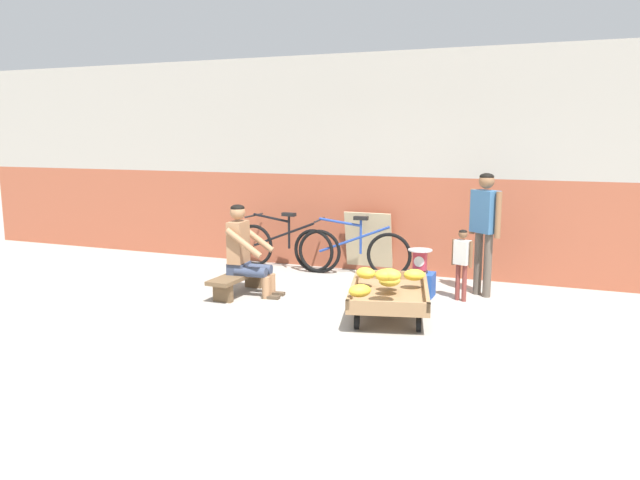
# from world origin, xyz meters

# --- Properties ---
(ground_plane) EXTENTS (80.00, 80.00, 0.00)m
(ground_plane) POSITION_xyz_m (0.00, 0.00, 0.00)
(ground_plane) COLOR #A39E93
(back_wall) EXTENTS (16.00, 0.30, 3.13)m
(back_wall) POSITION_xyz_m (0.00, 3.30, 1.57)
(back_wall) COLOR #A35138
(back_wall) RESTS_ON ground
(banana_cart) EXTENTS (1.16, 1.60, 0.36)m
(banana_cart) POSITION_xyz_m (0.19, 1.03, 0.24)
(banana_cart) COLOR #8E6B47
(banana_cart) RESTS_ON ground
(banana_pile) EXTENTS (0.83, 1.19, 0.26)m
(banana_pile) POSITION_xyz_m (0.17, 0.90, 0.46)
(banana_pile) COLOR gold
(banana_pile) RESTS_ON banana_cart
(low_bench) EXTENTS (0.32, 1.11, 0.27)m
(low_bench) POSITION_xyz_m (-1.82, 1.25, 0.20)
(low_bench) COLOR brown
(low_bench) RESTS_ON ground
(vendor_seated) EXTENTS (0.70, 0.51, 1.14)m
(vendor_seated) POSITION_xyz_m (-1.73, 1.25, 0.57)
(vendor_seated) COLOR #9E704C
(vendor_seated) RESTS_ON ground
(plastic_crate) EXTENTS (0.36, 0.28, 0.30)m
(plastic_crate) POSITION_xyz_m (0.31, 2.00, 0.15)
(plastic_crate) COLOR #234CA8
(plastic_crate) RESTS_ON ground
(weighing_scale) EXTENTS (0.30, 0.30, 0.29)m
(weighing_scale) POSITION_xyz_m (0.31, 2.00, 0.45)
(weighing_scale) COLOR #28282D
(weighing_scale) RESTS_ON plastic_crate
(bicycle_near_left) EXTENTS (1.66, 0.48, 0.86)m
(bicycle_near_left) POSITION_xyz_m (-1.94, 2.80, 0.35)
(bicycle_near_left) COLOR black
(bicycle_near_left) RESTS_ON ground
(bicycle_far_left) EXTENTS (1.66, 0.48, 0.86)m
(bicycle_far_left) POSITION_xyz_m (-0.83, 2.79, 0.35)
(bicycle_far_left) COLOR black
(bicycle_far_left) RESTS_ON ground
(sign_board) EXTENTS (0.70, 0.20, 0.89)m
(sign_board) POSITION_xyz_m (-0.70, 3.09, 0.44)
(sign_board) COLOR #C6B289
(sign_board) RESTS_ON ground
(customer_adult) EXTENTS (0.41, 0.35, 1.53)m
(customer_adult) POSITION_xyz_m (1.03, 2.32, 0.95)
(customer_adult) COLOR brown
(customer_adult) RESTS_ON ground
(customer_child) EXTENTS (0.26, 0.17, 0.87)m
(customer_child) POSITION_xyz_m (0.82, 1.97, 0.54)
(customer_child) COLOR brown
(customer_child) RESTS_ON ground
(shopping_bag) EXTENTS (0.18, 0.12, 0.24)m
(shopping_bag) POSITION_xyz_m (0.33, 1.49, 0.12)
(shopping_bag) COLOR green
(shopping_bag) RESTS_ON ground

